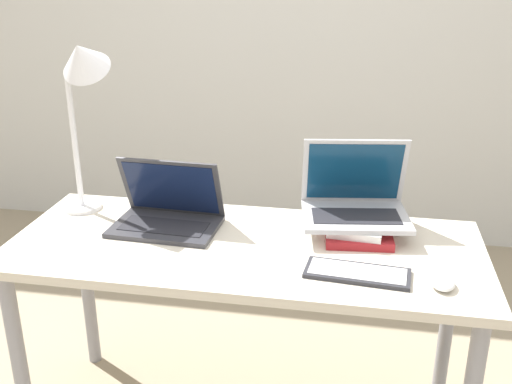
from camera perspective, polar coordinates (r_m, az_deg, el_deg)
The scene contains 8 objects.
wall_back at distance 3.41m, azimuth 4.69°, elevation 17.47°, with size 8.00×0.05×2.70m.
desk at distance 1.96m, azimuth -1.09°, elevation -7.21°, with size 1.51×0.62×0.72m.
laptop_left at distance 2.05m, azimuth -8.43°, elevation -2.03°, with size 0.36×0.25×0.23m.
book_stack at distance 2.00m, azimuth 9.62°, elevation -3.41°, with size 0.23×0.28×0.05m.
laptop_on_books at distance 2.00m, azimuth 9.40°, elevation -0.89°, with size 0.38×0.30×0.26m.
wireless_keyboard at distance 1.76m, azimuth 9.63°, elevation -7.61°, with size 0.31×0.15×0.01m.
mouse at distance 1.75m, azimuth 17.34°, elevation -8.18°, with size 0.07×0.10×0.03m.
desk_lamp at distance 2.08m, azimuth -16.29°, elevation 10.32°, with size 0.23×0.20×0.64m.
Camera 1 is at (0.34, -1.38, 1.57)m, focal length 42.00 mm.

